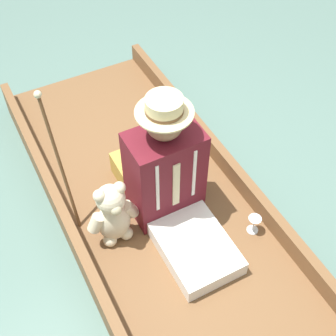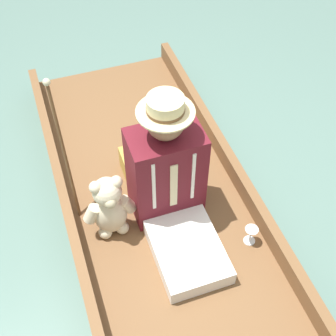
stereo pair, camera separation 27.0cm
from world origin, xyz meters
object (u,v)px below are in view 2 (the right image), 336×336
(seated_person, at_px, (170,182))
(wine_glass, at_px, (251,232))
(teddy_bear, at_px, (110,208))
(walking_cane, at_px, (61,141))

(seated_person, bearing_deg, wine_glass, 144.09)
(teddy_bear, relative_size, walking_cane, 0.54)
(seated_person, xyz_separation_m, teddy_bear, (0.37, -0.02, -0.11))
(teddy_bear, bearing_deg, seated_person, 176.91)
(teddy_bear, height_order, walking_cane, walking_cane)
(seated_person, xyz_separation_m, walking_cane, (0.54, -0.37, 0.18))
(wine_glass, distance_m, walking_cane, 1.25)
(wine_glass, bearing_deg, teddy_bear, -25.29)
(seated_person, relative_size, teddy_bear, 1.93)
(seated_person, bearing_deg, teddy_bear, 1.84)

